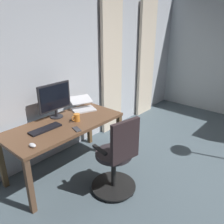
{
  "coord_description": "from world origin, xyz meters",
  "views": [
    {
      "loc": [
        2.56,
        0.12,
        2.0
      ],
      "look_at": [
        0.63,
        -1.56,
        0.96
      ],
      "focal_mm": 36.84,
      "sensor_mm": 36.0,
      "label": 1
    }
  ],
  "objects": [
    {
      "name": "back_room_partition",
      "position": [
        0.0,
        -2.67,
        1.3
      ],
      "size": [
        5.51,
        0.1,
        2.61
      ],
      "primitive_type": "cube",
      "color": "silver",
      "rests_on": "ground"
    },
    {
      "name": "computer_mouse",
      "position": [
        1.5,
        -1.93,
        0.74
      ],
      "size": [
        0.06,
        0.1,
        0.04
      ],
      "primitive_type": "ellipsoid",
      "color": "silver",
      "rests_on": "desk"
    },
    {
      "name": "laptop",
      "position": [
        0.4,
        -2.35,
        0.78
      ],
      "size": [
        0.43,
        0.44,
        0.17
      ],
      "rotation": [
        0.0,
        0.0,
        -0.38
      ],
      "color": "silver",
      "rests_on": "desk"
    },
    {
      "name": "curtain_right_panel",
      "position": [
        -0.52,
        -2.56,
        1.17
      ],
      "size": [
        0.5,
        0.06,
        2.34
      ],
      "primitive_type": "cube",
      "color": "beige",
      "rests_on": "ground"
    },
    {
      "name": "mug_tea",
      "position": [
        0.75,
        -2.08,
        0.78
      ],
      "size": [
        0.13,
        0.08,
        0.1
      ],
      "color": "orange",
      "rests_on": "desk"
    },
    {
      "name": "computer_monitor",
      "position": [
        0.84,
        -2.41,
        1.0
      ],
      "size": [
        0.5,
        0.18,
        0.48
      ],
      "color": "#232328",
      "rests_on": "desk"
    },
    {
      "name": "desk",
      "position": [
        0.9,
        -2.16,
        0.64
      ],
      "size": [
        1.58,
        0.73,
        0.73
      ],
      "color": "brown",
      "rests_on": "ground"
    },
    {
      "name": "office_chair",
      "position": [
        0.79,
        -1.34,
        0.46
      ],
      "size": [
        0.56,
        0.56,
        1.01
      ],
      "rotation": [
        0.0,
        0.0,
        2.95
      ],
      "color": "black",
      "rests_on": "ground"
    },
    {
      "name": "cell_phone_by_monitor",
      "position": [
        0.91,
        -1.89,
        0.73
      ],
      "size": [
        0.11,
        0.16,
        0.01
      ],
      "primitive_type": "cube",
      "rotation": [
        0.0,
        0.0,
        -0.3
      ],
      "color": "#333338",
      "rests_on": "desk"
    },
    {
      "name": "computer_keyboard",
      "position": [
        1.17,
        -2.18,
        0.74
      ],
      "size": [
        0.41,
        0.13,
        0.02
      ],
      "primitive_type": "cube",
      "color": "black",
      "rests_on": "desk"
    },
    {
      "name": "curtain_left_panel",
      "position": [
        -1.64,
        -2.56,
        1.17
      ],
      "size": [
        0.53,
        0.06,
        2.34
      ],
      "primitive_type": "cube",
      "color": "beige",
      "rests_on": "ground"
    }
  ]
}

